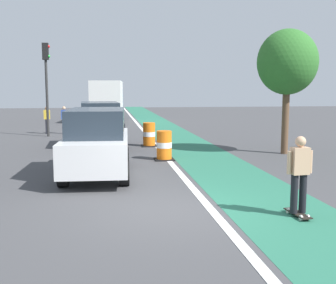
{
  "coord_description": "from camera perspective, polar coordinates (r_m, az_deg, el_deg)",
  "views": [
    {
      "loc": [
        -1.32,
        -8.82,
        2.66
      ],
      "look_at": [
        0.42,
        3.16,
        1.1
      ],
      "focal_mm": 44.72,
      "sensor_mm": 36.0,
      "label": 1
    }
  ],
  "objects": [
    {
      "name": "ground_plane",
      "position": [
        9.31,
        0.27,
        -9.26
      ],
      "size": [
        100.0,
        100.0,
        0.0
      ],
      "primitive_type": "plane",
      "color": "#424244"
    },
    {
      "name": "bike_lane_strip",
      "position": [
        21.32,
        1.87,
        0.17
      ],
      "size": [
        2.5,
        80.0,
        0.01
      ],
      "primitive_type": "cube",
      "color": "#286B51",
      "rests_on": "ground"
    },
    {
      "name": "lane_divider_stripe",
      "position": [
        21.11,
        -2.14,
        0.1
      ],
      "size": [
        0.2,
        80.0,
        0.01
      ],
      "primitive_type": "cube",
      "color": "silver",
      "rests_on": "ground"
    },
    {
      "name": "skateboarder_on_lane",
      "position": [
        9.05,
        17.46,
        -4.13
      ],
      "size": [
        0.57,
        0.82,
        1.69
      ],
      "color": "black",
      "rests_on": "ground"
    },
    {
      "name": "parked_suv_nearest",
      "position": [
        12.89,
        -9.63,
        -0.0
      ],
      "size": [
        2.09,
        4.68,
        2.04
      ],
      "color": "silver",
      "rests_on": "ground"
    },
    {
      "name": "parked_suv_second",
      "position": [
        19.25,
        -9.28,
        2.4
      ],
      "size": [
        2.12,
        4.7,
        2.04
      ],
      "color": "black",
      "rests_on": "ground"
    },
    {
      "name": "traffic_barrel_front",
      "position": [
        15.58,
        -0.53,
        -0.51
      ],
      "size": [
        0.73,
        0.73,
        1.09
      ],
      "color": "orange",
      "rests_on": "ground"
    },
    {
      "name": "traffic_barrel_mid",
      "position": [
        19.3,
        -2.6,
        1.0
      ],
      "size": [
        0.73,
        0.73,
        1.09
      ],
      "color": "orange",
      "rests_on": "ground"
    },
    {
      "name": "delivery_truck_down_block",
      "position": [
        34.55,
        -8.2,
        5.9
      ],
      "size": [
        2.79,
        7.73,
        3.23
      ],
      "color": "silver",
      "rests_on": "ground"
    },
    {
      "name": "traffic_light_corner",
      "position": [
        24.09,
        -16.25,
        9.04
      ],
      "size": [
        0.41,
        0.32,
        5.1
      ],
      "color": "#2D2D2D",
      "rests_on": "ground"
    },
    {
      "name": "pedestrian_crossing",
      "position": [
        25.33,
        -13.96,
        3.05
      ],
      "size": [
        0.34,
        0.2,
        1.61
      ],
      "color": "#33333D",
      "rests_on": "ground"
    },
    {
      "name": "pedestrian_waiting",
      "position": [
        25.55,
        -16.17,
        3.01
      ],
      "size": [
        0.34,
        0.2,
        1.61
      ],
      "color": "#33333D",
      "rests_on": "ground"
    },
    {
      "name": "street_tree_sidewalk",
      "position": [
        17.62,
        15.96,
        10.34
      ],
      "size": [
        2.4,
        2.4,
        5.0
      ],
      "color": "brown",
      "rests_on": "ground"
    }
  ]
}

